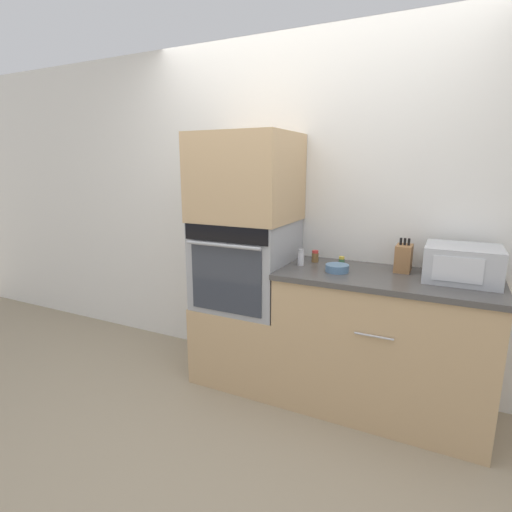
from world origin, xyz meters
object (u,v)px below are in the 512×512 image
object	(u,v)px
microwave	(462,263)
condiment_jar_mid	(301,257)
knife_block	(404,258)
condiment_jar_near	(342,262)
wall_oven	(246,263)
bowl	(337,268)
condiment_jar_far	(315,256)

from	to	relation	value
microwave	condiment_jar_mid	xyz separation A→B (m)	(-0.98, -0.06, -0.05)
knife_block	microwave	bearing A→B (deg)	-13.59
microwave	condiment_jar_mid	world-z (taller)	microwave
condiment_jar_near	condiment_jar_mid	world-z (taller)	condiment_jar_mid
wall_oven	condiment_jar_mid	bearing A→B (deg)	1.50
wall_oven	condiment_jar_near	bearing A→B (deg)	6.54
condiment_jar_near	bowl	bearing A→B (deg)	-87.85
microwave	knife_block	distance (m)	0.34
microwave	wall_oven	bearing A→B (deg)	-176.89
condiment_jar_mid	condiment_jar_near	bearing A→B (deg)	14.24
bowl	condiment_jar_near	distance (m)	0.13
knife_block	bowl	distance (m)	0.43
microwave	condiment_jar_far	world-z (taller)	microwave
microwave	bowl	xyz separation A→B (m)	(-0.71, -0.13, -0.08)
bowl	condiment_jar_far	bearing A→B (deg)	137.14
wall_oven	knife_block	size ratio (longest dim) A/B	3.00
knife_block	condiment_jar_far	xyz separation A→B (m)	(-0.59, -0.01, -0.05)
condiment_jar_near	microwave	bearing A→B (deg)	-0.17
knife_block	condiment_jar_near	distance (m)	0.39
wall_oven	bowl	world-z (taller)	wall_oven
wall_oven	condiment_jar_far	bearing A→B (deg)	17.26
bowl	condiment_jar_far	world-z (taller)	condiment_jar_far
microwave	condiment_jar_far	size ratio (longest dim) A/B	4.99
microwave	bowl	size ratio (longest dim) A/B	2.75
wall_oven	microwave	xyz separation A→B (m)	(1.39, 0.08, 0.14)
wall_oven	condiment_jar_far	xyz separation A→B (m)	(0.47, 0.15, 0.07)
condiment_jar_near	wall_oven	bearing A→B (deg)	-173.46
wall_oven	microwave	bearing A→B (deg)	3.11
bowl	condiment_jar_near	bearing A→B (deg)	92.15
knife_block	condiment_jar_mid	world-z (taller)	knife_block
condiment_jar_far	bowl	bearing A→B (deg)	-42.86
microwave	condiment_jar_near	distance (m)	0.72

